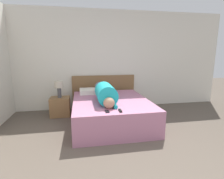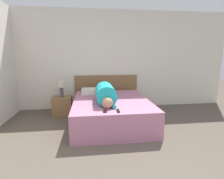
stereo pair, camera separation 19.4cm
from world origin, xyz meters
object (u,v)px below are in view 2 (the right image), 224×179
object	(u,v)px
person_lying	(105,92)
tv_remote	(118,111)
nightstand	(62,106)
pillow_near_headboard	(93,91)
table_lamp	(61,86)
bed	(111,111)
cell_phone	(105,111)

from	to	relation	value
person_lying	tv_remote	size ratio (longest dim) A/B	10.61
nightstand	pillow_near_headboard	world-z (taller)	pillow_near_headboard
table_lamp	pillow_near_headboard	world-z (taller)	table_lamp
bed	person_lying	size ratio (longest dim) A/B	1.20
bed	cell_phone	distance (m)	0.84
nightstand	pillow_near_headboard	distance (m)	0.82
person_lying	cell_phone	xyz separation A→B (m)	(-0.06, -0.76, -0.16)
nightstand	tv_remote	bearing A→B (deg)	-51.27
table_lamp	bed	bearing A→B (deg)	-29.76
pillow_near_headboard	cell_phone	world-z (taller)	pillow_near_headboard
person_lying	tv_remote	xyz separation A→B (m)	(0.16, -0.78, -0.15)
nightstand	table_lamp	bearing A→B (deg)	-90.00
tv_remote	table_lamp	bearing A→B (deg)	128.73
pillow_near_headboard	table_lamp	bearing A→B (deg)	-176.83
table_lamp	person_lying	xyz separation A→B (m)	(0.99, -0.66, -0.05)
table_lamp	tv_remote	world-z (taller)	table_lamp
bed	cell_phone	world-z (taller)	cell_phone
tv_remote	cell_phone	size ratio (longest dim) A/B	1.15
nightstand	person_lying	distance (m)	1.27
pillow_near_headboard	cell_phone	xyz separation A→B (m)	(0.18, -1.46, -0.05)
bed	table_lamp	world-z (taller)	table_lamp
tv_remote	cell_phone	distance (m)	0.22
bed	nightstand	distance (m)	1.30
table_lamp	person_lying	world-z (taller)	person_lying
tv_remote	cell_phone	world-z (taller)	tv_remote
bed	tv_remote	distance (m)	0.84
bed	cell_phone	size ratio (longest dim) A/B	14.75
person_lying	cell_phone	world-z (taller)	person_lying
table_lamp	tv_remote	size ratio (longest dim) A/B	2.63
pillow_near_headboard	cell_phone	distance (m)	1.47
nightstand	bed	bearing A→B (deg)	-29.76
cell_phone	bed	bearing A→B (deg)	75.57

